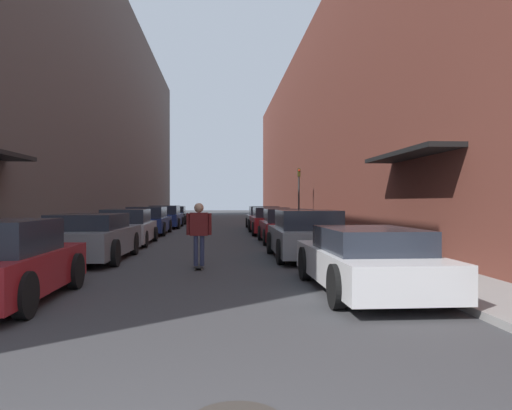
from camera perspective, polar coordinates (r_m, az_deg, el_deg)
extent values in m
plane|color=#38383A|center=(26.76, -5.11, -3.12)|extent=(134.54, 134.54, 0.00)
cube|color=gray|center=(33.31, -13.55, -2.34)|extent=(1.80, 61.15, 0.12)
cube|color=gray|center=(33.17, 3.76, -2.34)|extent=(1.80, 61.15, 0.12)
cube|color=#564C47|center=(34.43, -18.42, 10.71)|extent=(4.00, 61.15, 15.63)
cube|color=brown|center=(33.96, 8.67, 8.17)|extent=(4.00, 61.15, 12.47)
cube|color=black|center=(13.94, 17.10, 5.56)|extent=(1.00, 4.80, 0.12)
cube|color=maroon|center=(9.16, -27.10, -6.81)|extent=(1.73, 3.93, 0.63)
cylinder|color=black|center=(10.04, -19.94, -7.11)|extent=(0.18, 0.67, 0.67)
cylinder|color=black|center=(7.76, -24.91, -9.34)|extent=(0.18, 0.67, 0.67)
cube|color=gray|center=(14.65, -18.30, -3.94)|extent=(2.03, 4.65, 0.70)
cube|color=#232833|center=(14.40, -18.53, -1.80)|extent=(1.74, 2.44, 0.41)
cylinder|color=black|center=(16.28, -20.26, -4.19)|extent=(0.18, 0.69, 0.69)
cylinder|color=black|center=(15.86, -13.74, -4.30)|extent=(0.18, 0.69, 0.69)
cylinder|color=black|center=(13.58, -23.62, -5.11)|extent=(0.18, 0.69, 0.69)
cylinder|color=black|center=(13.07, -15.85, -5.30)|extent=(0.18, 0.69, 0.69)
cube|color=#B7B7BC|center=(19.74, -14.47, -2.93)|extent=(1.89, 4.53, 0.67)
cube|color=#232833|center=(19.50, -14.60, -1.23)|extent=(1.61, 2.37, 0.52)
cylinder|color=black|center=(21.28, -16.09, -3.23)|extent=(0.18, 0.60, 0.60)
cylinder|color=black|center=(20.99, -11.46, -3.27)|extent=(0.18, 0.60, 0.60)
cylinder|color=black|center=(18.58, -17.87, -3.76)|extent=(0.18, 0.60, 0.60)
cylinder|color=black|center=(18.25, -12.59, -3.83)|extent=(0.18, 0.60, 0.60)
cube|color=navy|center=(25.58, -12.24, -2.13)|extent=(1.92, 4.78, 0.66)
cube|color=#232833|center=(25.32, -12.32, -0.81)|extent=(1.68, 2.49, 0.53)
cylinder|color=black|center=(27.19, -13.74, -2.36)|extent=(0.18, 0.68, 0.68)
cylinder|color=black|center=(26.94, -9.83, -2.38)|extent=(0.18, 0.68, 0.68)
cylinder|color=black|center=(24.28, -14.92, -2.69)|extent=(0.18, 0.68, 0.68)
cylinder|color=black|center=(24.00, -10.55, -2.72)|extent=(0.18, 0.68, 0.68)
cube|color=navy|center=(31.69, -10.31, -1.63)|extent=(1.90, 4.76, 0.70)
cube|color=#232833|center=(31.44, -10.36, -0.53)|extent=(1.66, 2.48, 0.52)
cylinder|color=black|center=(33.27, -11.60, -1.88)|extent=(0.18, 0.65, 0.65)
cylinder|color=black|center=(33.08, -8.46, -1.89)|extent=(0.18, 0.65, 0.65)
cylinder|color=black|center=(30.36, -12.32, -2.10)|extent=(0.18, 0.65, 0.65)
cylinder|color=black|center=(30.15, -8.89, -2.11)|extent=(0.18, 0.65, 0.65)
cube|color=black|center=(37.55, -9.44, -1.38)|extent=(1.99, 4.40, 0.61)
cube|color=#232833|center=(37.32, -9.47, -0.52)|extent=(1.73, 2.29, 0.52)
cylinder|color=black|center=(39.00, -10.65, -1.55)|extent=(0.18, 0.64, 0.64)
cylinder|color=black|center=(38.83, -7.86, -1.56)|extent=(0.18, 0.64, 0.64)
cylinder|color=black|center=(36.31, -11.14, -1.70)|extent=(0.18, 0.64, 0.64)
cylinder|color=black|center=(36.12, -8.14, -1.70)|extent=(0.18, 0.64, 0.64)
cube|color=silver|center=(9.35, 12.37, -6.77)|extent=(1.81, 4.63, 0.57)
cube|color=#232833|center=(9.09, 12.79, -3.87)|extent=(1.57, 2.41, 0.41)
cylinder|color=black|center=(10.56, 5.61, -6.65)|extent=(0.18, 0.69, 0.69)
cylinder|color=black|center=(10.98, 14.60, -6.39)|extent=(0.18, 0.69, 0.69)
cylinder|color=black|center=(7.78, 9.20, -9.19)|extent=(0.18, 0.69, 0.69)
cylinder|color=black|center=(8.35, 20.98, -8.56)|extent=(0.18, 0.69, 0.69)
cube|color=gray|center=(14.50, 5.74, -4.02)|extent=(1.90, 4.41, 0.68)
cube|color=#232833|center=(14.25, 5.89, -1.65)|extent=(1.65, 2.30, 0.53)
cylinder|color=black|center=(15.74, 1.63, -4.36)|extent=(0.18, 0.67, 0.67)
cylinder|color=black|center=(16.02, 8.10, -4.28)|extent=(0.18, 0.67, 0.67)
cylinder|color=black|center=(13.05, 2.83, -5.35)|extent=(0.18, 0.67, 0.67)
cylinder|color=black|center=(13.38, 10.57, -5.21)|extent=(0.18, 0.67, 0.67)
cube|color=maroon|center=(19.92, 3.48, -2.89)|extent=(1.98, 4.06, 0.67)
cube|color=#232833|center=(19.70, 3.56, -1.19)|extent=(1.72, 2.12, 0.52)
cylinder|color=black|center=(21.08, 0.48, -3.24)|extent=(0.18, 0.61, 0.61)
cylinder|color=black|center=(21.31, 5.57, -3.20)|extent=(0.18, 0.61, 0.61)
cylinder|color=black|center=(18.59, 1.10, -3.73)|extent=(0.18, 0.61, 0.61)
cylinder|color=black|center=(18.85, 6.84, -3.67)|extent=(0.18, 0.61, 0.61)
cube|color=maroon|center=(25.23, 1.63, -2.13)|extent=(1.91, 4.61, 0.69)
cube|color=#232833|center=(24.98, 1.68, -0.82)|extent=(1.67, 2.40, 0.48)
cylinder|color=black|center=(26.58, -0.65, -2.42)|extent=(0.18, 0.67, 0.67)
cylinder|color=black|center=(26.76, 3.29, -2.41)|extent=(0.18, 0.67, 0.67)
cylinder|color=black|center=(23.74, -0.24, -2.76)|extent=(0.18, 0.67, 0.67)
cylinder|color=black|center=(23.94, 4.16, -2.74)|extent=(0.18, 0.67, 0.67)
cube|color=#B7B7BC|center=(30.30, 0.87, -1.78)|extent=(1.91, 3.98, 0.64)
cube|color=#232833|center=(30.09, 0.90, -0.67)|extent=(1.68, 2.07, 0.55)
cylinder|color=black|center=(31.47, -1.01, -2.03)|extent=(0.18, 0.62, 0.62)
cylinder|color=black|center=(31.62, 2.36, -2.02)|extent=(0.18, 0.62, 0.62)
cylinder|color=black|center=(29.01, -0.76, -2.23)|extent=(0.18, 0.62, 0.62)
cylinder|color=black|center=(29.18, 2.90, -2.22)|extent=(0.18, 0.62, 0.62)
cube|color=black|center=(12.36, -6.53, -6.94)|extent=(0.20, 0.78, 0.02)
cylinder|color=beige|center=(12.61, -6.83, -6.96)|extent=(0.03, 0.06, 0.06)
cylinder|color=beige|center=(12.61, -6.14, -6.96)|extent=(0.03, 0.06, 0.06)
cylinder|color=beige|center=(12.12, -6.95, -7.26)|extent=(0.03, 0.06, 0.06)
cylinder|color=beige|center=(12.11, -6.22, -7.27)|extent=(0.03, 0.06, 0.06)
cylinder|color=#2D3351|center=(12.32, -6.89, -5.20)|extent=(0.11, 0.11, 0.74)
cylinder|color=#2D3351|center=(12.31, -6.18, -5.20)|extent=(0.11, 0.11, 0.74)
cube|color=maroon|center=(12.27, -6.54, -2.18)|extent=(0.44, 0.20, 0.56)
sphere|color=tan|center=(12.26, -6.54, -0.32)|extent=(0.23, 0.23, 0.23)
cylinder|color=maroon|center=(12.28, -7.76, -2.18)|extent=(0.09, 0.09, 0.53)
cylinder|color=maroon|center=(12.26, -5.31, -2.18)|extent=(0.09, 0.09, 0.53)
cylinder|color=#2D2D2D|center=(28.33, 4.92, 0.75)|extent=(0.10, 0.10, 3.39)
cube|color=#332D0F|center=(28.38, 4.92, 3.72)|extent=(0.16, 0.16, 0.45)
sphere|color=red|center=(28.30, 4.95, 3.95)|extent=(0.11, 0.11, 0.11)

